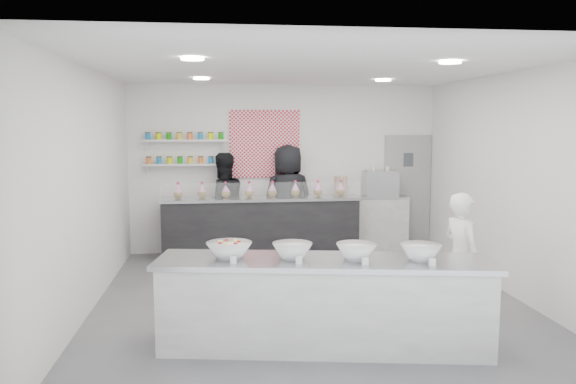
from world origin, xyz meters
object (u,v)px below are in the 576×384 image
object	(u,v)px
prep_counter	(324,304)
staff_left	(223,204)
staff_right	(288,199)
woman_prep	(461,257)
espresso_ledge	(370,224)
back_bar	(261,227)
espresso_machine	(380,184)

from	to	relation	value
prep_counter	staff_left	distance (m)	4.44
staff_right	woman_prep	bearing A→B (deg)	98.39
espresso_ledge	staff_left	distance (m)	2.69
prep_counter	back_bar	distance (m)	4.07
prep_counter	back_bar	size ratio (longest dim) A/B	1.01
woman_prep	espresso_ledge	bearing A→B (deg)	-13.66
back_bar	espresso_machine	bearing A→B (deg)	6.19
prep_counter	woman_prep	size ratio (longest dim) A/B	2.26
espresso_machine	staff_left	xyz separation A→B (m)	(-2.84, -0.01, -0.32)
prep_counter	back_bar	xyz separation A→B (m)	(-0.37, 4.05, 0.06)
staff_left	espresso_machine	bearing A→B (deg)	162.86
espresso_ledge	staff_left	world-z (taller)	staff_left
back_bar	woman_prep	world-z (taller)	woman_prep
prep_counter	staff_left	xyz separation A→B (m)	(-1.03, 4.30, 0.44)
woman_prep	espresso_machine	bearing A→B (deg)	-16.43
espresso_ledge	espresso_machine	world-z (taller)	espresso_machine
back_bar	staff_left	xyz separation A→B (m)	(-0.66, 0.25, 0.38)
prep_counter	staff_right	size ratio (longest dim) A/B	1.76
espresso_ledge	staff_left	size ratio (longest dim) A/B	0.75
prep_counter	espresso_ledge	world-z (taller)	espresso_ledge
espresso_machine	woman_prep	size ratio (longest dim) A/B	0.39
espresso_ledge	woman_prep	distance (m)	3.72
espresso_machine	staff_right	world-z (taller)	staff_right
espresso_ledge	woman_prep	xyz separation A→B (m)	(0.09, -3.71, 0.26)
espresso_machine	staff_left	size ratio (longest dim) A/B	0.32
back_bar	woman_prep	size ratio (longest dim) A/B	2.23
staff_right	prep_counter	bearing A→B (deg)	73.28
prep_counter	espresso_machine	world-z (taller)	espresso_machine
espresso_machine	woman_prep	bearing A→B (deg)	-91.32
back_bar	espresso_machine	distance (m)	2.31
prep_counter	espresso_machine	bearing A→B (deg)	76.70
espresso_machine	staff_right	bearing A→B (deg)	-179.75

